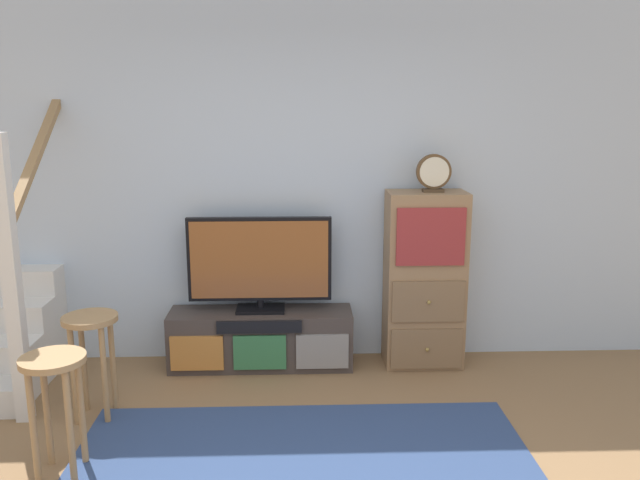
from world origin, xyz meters
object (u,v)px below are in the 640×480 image
Objects in this scene: bar_stool_near at (55,387)px; bar_stool_far at (92,342)px; side_cabinet at (424,280)px; desk_clock at (434,173)px; media_console at (261,339)px; television at (260,262)px.

bar_stool_far is at bearing 90.47° from bar_stool_near.
desk_clock is (0.04, -0.02, 0.80)m from side_cabinet.
bar_stool_near is (-2.27, -1.40, -0.96)m from desk_clock.
media_console is 2.03× the size of bar_stool_far.
side_cabinet reaches higher than bar_stool_far.
bar_stool_far reaches higher than bar_stool_near.
desk_clock is at bearing -22.28° from side_cabinet.
media_console is 1.30m from bar_stool_far.
side_cabinet is (1.23, 0.01, 0.45)m from media_console.
bar_stool_far is at bearing -142.81° from media_console.
bar_stool_near is at bearing -125.07° from television.
desk_clock is 2.84m from bar_stool_near.
side_cabinet is at bearing 157.72° from desk_clock.
television is 0.80× the size of side_cabinet.
television is 1.32m from bar_stool_far.
television reaches higher than bar_stool_far.
media_console is at bearing 179.79° from desk_clock.
side_cabinet is at bearing -0.64° from television.
bar_stool_far is (-1.01, -0.79, -0.31)m from television.
bar_stool_near is at bearing -89.53° from bar_stool_far.
side_cabinet reaches higher than television.
desk_clock is 0.41× the size of bar_stool_far.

